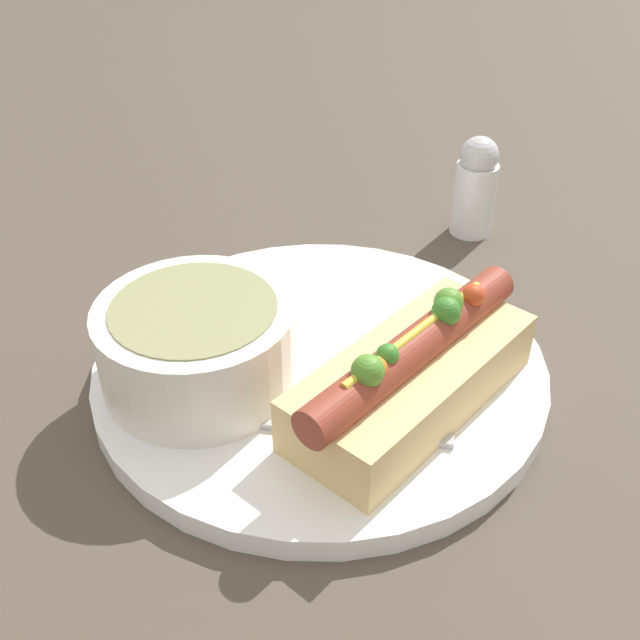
{
  "coord_description": "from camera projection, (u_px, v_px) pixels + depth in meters",
  "views": [
    {
      "loc": [
        -0.32,
        -0.18,
        0.31
      ],
      "look_at": [
        0.0,
        0.0,
        0.04
      ],
      "focal_mm": 42.0,
      "sensor_mm": 36.0,
      "label": 1
    }
  ],
  "objects": [
    {
      "name": "soup_bowl",
      "position": [
        197.0,
        341.0,
        0.43
      ],
      "size": [
        0.12,
        0.12,
        0.05
      ],
      "color": "silver",
      "rests_on": "dinner_plate"
    },
    {
      "name": "ground_plane",
      "position": [
        320.0,
        375.0,
        0.47
      ],
      "size": [
        4.0,
        4.0,
        0.0
      ],
      "primitive_type": "plane",
      "color": "#4C4238"
    },
    {
      "name": "hot_dog",
      "position": [
        413.0,
        372.0,
        0.42
      ],
      "size": [
        0.17,
        0.1,
        0.06
      ],
      "rotation": [
        0.0,
        0.0,
        -0.21
      ],
      "color": "#E5C17F",
      "rests_on": "dinner_plate"
    },
    {
      "name": "dinner_plate",
      "position": [
        320.0,
        366.0,
        0.47
      ],
      "size": [
        0.28,
        0.28,
        0.01
      ],
      "color": "white",
      "rests_on": "ground_plane"
    },
    {
      "name": "spoon",
      "position": [
        258.0,
        419.0,
        0.41
      ],
      "size": [
        0.07,
        0.14,
        0.01
      ],
      "rotation": [
        0.0,
        0.0,
        1.94
      ],
      "color": "#B7B7BC",
      "rests_on": "dinner_plate"
    },
    {
      "name": "salt_shaker",
      "position": [
        475.0,
        187.0,
        0.6
      ],
      "size": [
        0.03,
        0.03,
        0.08
      ],
      "color": "silver",
      "rests_on": "ground_plane"
    }
  ]
}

